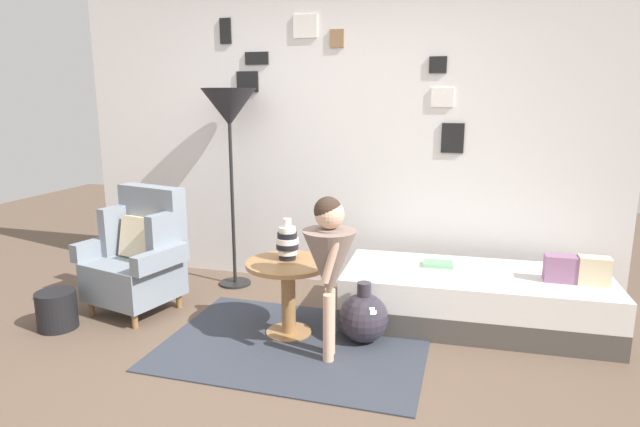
{
  "coord_description": "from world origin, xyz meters",
  "views": [
    {
      "loc": [
        1.18,
        -2.6,
        1.66
      ],
      "look_at": [
        0.15,
        0.95,
        0.85
      ],
      "focal_mm": 29.92,
      "sensor_mm": 36.0,
      "label": 1
    }
  ],
  "objects_px": {
    "floor_lamp": "(229,113)",
    "daybed": "(474,298)",
    "person_child": "(329,258)",
    "book_on_daybed": "(438,264)",
    "armchair": "(139,256)",
    "magazine_basket": "(57,310)",
    "vase_striped": "(287,242)",
    "side_table": "(288,282)",
    "demijohn_near": "(364,317)"
  },
  "relations": [
    {
      "from": "daybed",
      "to": "side_table",
      "type": "relative_size",
      "value": 3.27
    },
    {
      "from": "armchair",
      "to": "daybed",
      "type": "bearing_deg",
      "value": 9.57
    },
    {
      "from": "side_table",
      "to": "person_child",
      "type": "height_order",
      "value": "person_child"
    },
    {
      "from": "armchair",
      "to": "person_child",
      "type": "xyz_separation_m",
      "value": [
        1.65,
        -0.39,
        0.24
      ]
    },
    {
      "from": "daybed",
      "to": "book_on_daybed",
      "type": "bearing_deg",
      "value": 162.2
    },
    {
      "from": "floor_lamp",
      "to": "book_on_daybed",
      "type": "distance_m",
      "value": 2.12
    },
    {
      "from": "magazine_basket",
      "to": "daybed",
      "type": "bearing_deg",
      "value": 17.6
    },
    {
      "from": "side_table",
      "to": "book_on_daybed",
      "type": "xyz_separation_m",
      "value": [
        0.98,
        0.64,
        0.03
      ]
    },
    {
      "from": "armchair",
      "to": "book_on_daybed",
      "type": "relative_size",
      "value": 4.41
    },
    {
      "from": "armchair",
      "to": "vase_striped",
      "type": "xyz_separation_m",
      "value": [
        1.26,
        -0.06,
        0.22
      ]
    },
    {
      "from": "floor_lamp",
      "to": "daybed",
      "type": "bearing_deg",
      "value": -8.12
    },
    {
      "from": "floor_lamp",
      "to": "demijohn_near",
      "type": "distance_m",
      "value": 2.07
    },
    {
      "from": "daybed",
      "to": "side_table",
      "type": "distance_m",
      "value": 1.39
    },
    {
      "from": "person_child",
      "to": "floor_lamp",
      "type": "bearing_deg",
      "value": 136.77
    },
    {
      "from": "daybed",
      "to": "vase_striped",
      "type": "bearing_deg",
      "value": -159.12
    },
    {
      "from": "magazine_basket",
      "to": "floor_lamp",
      "type": "bearing_deg",
      "value": 55.34
    },
    {
      "from": "vase_striped",
      "to": "book_on_daybed",
      "type": "distance_m",
      "value": 1.19
    },
    {
      "from": "side_table",
      "to": "magazine_basket",
      "type": "distance_m",
      "value": 1.72
    },
    {
      "from": "daybed",
      "to": "side_table",
      "type": "height_order",
      "value": "side_table"
    },
    {
      "from": "armchair",
      "to": "book_on_daybed",
      "type": "bearing_deg",
      "value": 12.9
    },
    {
      "from": "floor_lamp",
      "to": "demijohn_near",
      "type": "height_order",
      "value": "floor_lamp"
    },
    {
      "from": "floor_lamp",
      "to": "magazine_basket",
      "type": "height_order",
      "value": "floor_lamp"
    },
    {
      "from": "side_table",
      "to": "vase_striped",
      "type": "distance_m",
      "value": 0.28
    },
    {
      "from": "vase_striped",
      "to": "person_child",
      "type": "bearing_deg",
      "value": -39.65
    },
    {
      "from": "person_child",
      "to": "magazine_basket",
      "type": "xyz_separation_m",
      "value": [
        -2.03,
        -0.11,
        -0.54
      ]
    },
    {
      "from": "daybed",
      "to": "floor_lamp",
      "type": "xyz_separation_m",
      "value": [
        -2.08,
        0.3,
        1.32
      ]
    },
    {
      "from": "daybed",
      "to": "person_child",
      "type": "distance_m",
      "value": 1.3
    },
    {
      "from": "side_table",
      "to": "magazine_basket",
      "type": "xyz_separation_m",
      "value": [
        -1.66,
        -0.38,
        -0.25
      ]
    },
    {
      "from": "armchair",
      "to": "person_child",
      "type": "relative_size",
      "value": 0.91
    },
    {
      "from": "vase_striped",
      "to": "book_on_daybed",
      "type": "relative_size",
      "value": 1.34
    },
    {
      "from": "floor_lamp",
      "to": "magazine_basket",
      "type": "xyz_separation_m",
      "value": [
        -0.85,
        -1.22,
        -1.38
      ]
    },
    {
      "from": "side_table",
      "to": "book_on_daybed",
      "type": "height_order",
      "value": "side_table"
    },
    {
      "from": "daybed",
      "to": "person_child",
      "type": "height_order",
      "value": "person_child"
    },
    {
      "from": "armchair",
      "to": "demijohn_near",
      "type": "bearing_deg",
      "value": -2.65
    },
    {
      "from": "armchair",
      "to": "floor_lamp",
      "type": "height_order",
      "value": "floor_lamp"
    },
    {
      "from": "vase_striped",
      "to": "person_child",
      "type": "xyz_separation_m",
      "value": [
        0.39,
        -0.33,
        0.01
      ]
    },
    {
      "from": "armchair",
      "to": "vase_striped",
      "type": "height_order",
      "value": "armchair"
    },
    {
      "from": "side_table",
      "to": "floor_lamp",
      "type": "xyz_separation_m",
      "value": [
        -0.81,
        0.84,
        1.14
      ]
    },
    {
      "from": "vase_striped",
      "to": "magazine_basket",
      "type": "height_order",
      "value": "vase_striped"
    },
    {
      "from": "person_child",
      "to": "book_on_daybed",
      "type": "xyz_separation_m",
      "value": [
        0.61,
        0.91,
        -0.26
      ]
    },
    {
      "from": "daybed",
      "to": "vase_striped",
      "type": "xyz_separation_m",
      "value": [
        -1.29,
        -0.49,
        0.46
      ]
    },
    {
      "from": "armchair",
      "to": "side_table",
      "type": "distance_m",
      "value": 1.29
    },
    {
      "from": "person_child",
      "to": "demijohn_near",
      "type": "bearing_deg",
      "value": 61.75
    },
    {
      "from": "vase_striped",
      "to": "person_child",
      "type": "height_order",
      "value": "person_child"
    },
    {
      "from": "armchair",
      "to": "demijohn_near",
      "type": "xyz_separation_m",
      "value": [
        1.82,
        -0.08,
        -0.26
      ]
    },
    {
      "from": "person_child",
      "to": "book_on_daybed",
      "type": "distance_m",
      "value": 1.12
    },
    {
      "from": "side_table",
      "to": "daybed",
      "type": "bearing_deg",
      "value": 23.49
    },
    {
      "from": "floor_lamp",
      "to": "person_child",
      "type": "distance_m",
      "value": 1.83
    },
    {
      "from": "armchair",
      "to": "daybed",
      "type": "distance_m",
      "value": 2.59
    },
    {
      "from": "vase_striped",
      "to": "demijohn_near",
      "type": "height_order",
      "value": "vase_striped"
    }
  ]
}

